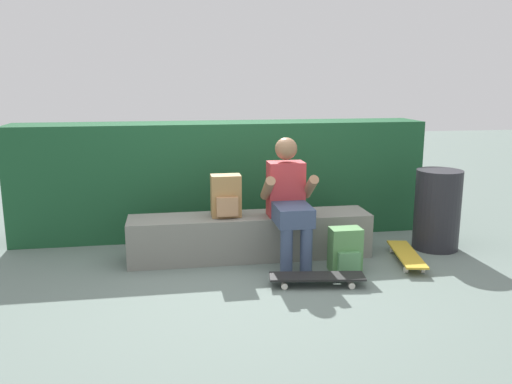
% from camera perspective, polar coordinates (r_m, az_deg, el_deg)
% --- Properties ---
extents(ground_plane, '(24.00, 24.00, 0.00)m').
position_cam_1_polar(ground_plane, '(4.86, 0.12, -8.50)').
color(ground_plane, slate).
extents(bench_main, '(2.33, 0.44, 0.42)m').
position_cam_1_polar(bench_main, '(5.15, -0.61, -4.78)').
color(bench_main, slate).
rests_on(bench_main, ground).
extents(person_skater, '(0.49, 0.62, 1.17)m').
position_cam_1_polar(person_skater, '(4.91, 3.57, -0.64)').
color(person_skater, '#B73338').
rests_on(person_skater, ground).
extents(skateboard_near_person, '(0.82, 0.31, 0.09)m').
position_cam_1_polar(skateboard_near_person, '(4.54, 6.59, -9.10)').
color(skateboard_near_person, black).
rests_on(skateboard_near_person, ground).
extents(skateboard_beside_bench, '(0.35, 0.82, 0.09)m').
position_cam_1_polar(skateboard_beside_bench, '(5.25, 15.93, -6.52)').
color(skateboard_beside_bench, gold).
rests_on(skateboard_beside_bench, ground).
extents(backpack_on_bench, '(0.28, 0.23, 0.40)m').
position_cam_1_polar(backpack_on_bench, '(5.01, -3.25, -0.49)').
color(backpack_on_bench, '#A37A47').
rests_on(backpack_on_bench, bench_main).
extents(backpack_on_ground, '(0.28, 0.23, 0.40)m').
position_cam_1_polar(backpack_on_ground, '(4.86, 9.62, -6.23)').
color(backpack_on_ground, '#51894C').
rests_on(backpack_on_ground, ground).
extents(hedge_row, '(4.48, 0.58, 1.25)m').
position_cam_1_polar(hedge_row, '(5.91, -3.69, 1.49)').
color(hedge_row, '#1B4C2C').
rests_on(hedge_row, ground).
extents(trash_bin, '(0.46, 0.46, 0.82)m').
position_cam_1_polar(trash_bin, '(5.68, 18.95, -1.82)').
color(trash_bin, '#232328').
rests_on(trash_bin, ground).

